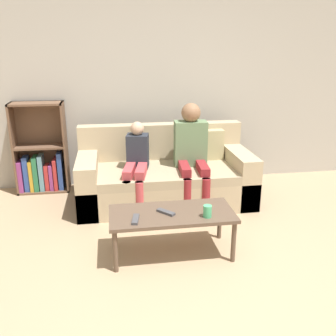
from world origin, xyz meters
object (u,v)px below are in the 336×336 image
object	(u,v)px
cup_near	(207,211)
tv_remote_1	(166,212)
person_child	(136,162)
tv_remote_0	(136,219)
person_adult	(191,147)
bookshelf	(41,159)
coffee_table	(172,217)
couch	(165,177)

from	to	relation	value
cup_near	tv_remote_1	distance (m)	0.35
person_child	tv_remote_0	bearing A→B (deg)	-83.75
person_adult	tv_remote_1	xyz separation A→B (m)	(-0.46, -1.11, -0.25)
bookshelf	person_adult	size ratio (longest dim) A/B	0.97
coffee_table	tv_remote_1	xyz separation A→B (m)	(-0.05, -0.01, 0.05)
coffee_table	cup_near	world-z (taller)	cup_near
couch	coffee_table	xyz separation A→B (m)	(-0.12, -1.19, 0.07)
tv_remote_1	person_child	bearing A→B (deg)	56.50
person_child	cup_near	xyz separation A→B (m)	(0.49, -1.19, -0.08)
person_adult	person_child	xyz separation A→B (m)	(-0.62, -0.05, -0.13)
bookshelf	person_adult	bearing A→B (deg)	-19.95
person_adult	cup_near	distance (m)	1.26
person_adult	cup_near	xyz separation A→B (m)	(-0.13, -1.24, -0.21)
couch	coffee_table	size ratio (longest dim) A/B	1.84
bookshelf	person_child	bearing A→B (deg)	-31.25
coffee_table	tv_remote_0	xyz separation A→B (m)	(-0.32, -0.11, 0.05)
person_adult	couch	bearing A→B (deg)	166.22
bookshelf	cup_near	xyz separation A→B (m)	(1.62, -1.87, 0.04)
bookshelf	cup_near	world-z (taller)	bookshelf
coffee_table	tv_remote_0	distance (m)	0.34
couch	tv_remote_0	xyz separation A→B (m)	(-0.44, -1.30, 0.13)
couch	tv_remote_1	size ratio (longest dim) A/B	12.36
person_child	tv_remote_1	bearing A→B (deg)	-70.17
bookshelf	cup_near	size ratio (longest dim) A/B	10.81
cup_near	coffee_table	bearing A→B (deg)	154.19
couch	cup_near	bearing A→B (deg)	-83.39
person_adult	cup_near	world-z (taller)	person_adult
couch	tv_remote_0	world-z (taller)	couch
bookshelf	tv_remote_1	distance (m)	2.18
couch	person_adult	world-z (taller)	person_adult
person_child	tv_remote_0	size ratio (longest dim) A/B	5.37
coffee_table	tv_remote_1	world-z (taller)	tv_remote_1
bookshelf	tv_remote_0	bearing A→B (deg)	-60.84
person_adult	tv_remote_1	world-z (taller)	person_adult
couch	tv_remote_0	distance (m)	1.38
couch	tv_remote_1	bearing A→B (deg)	-98.26
couch	bookshelf	bearing A→B (deg)	159.56
couch	person_adult	distance (m)	0.48
bookshelf	couch	bearing A→B (deg)	-20.44
cup_near	person_child	bearing A→B (deg)	112.56
bookshelf	coffee_table	bearing A→B (deg)	-52.25
cup_near	tv_remote_1	xyz separation A→B (m)	(-0.33, 0.12, -0.04)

